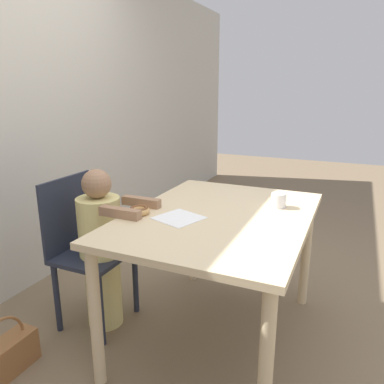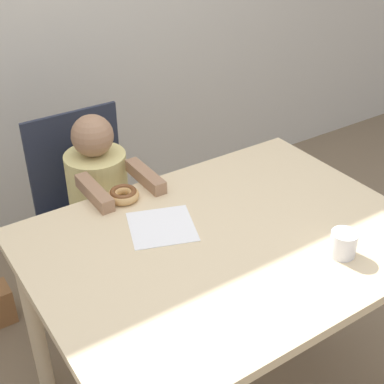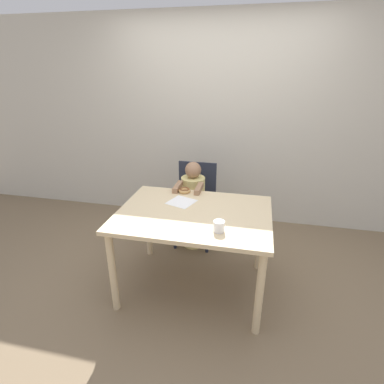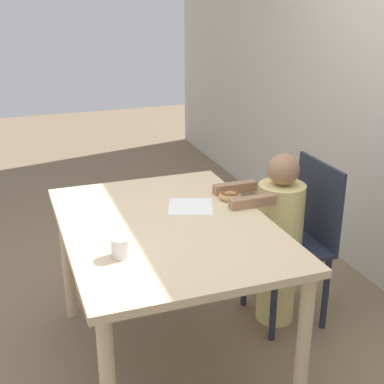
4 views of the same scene
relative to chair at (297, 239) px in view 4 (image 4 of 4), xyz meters
The scene contains 8 objects.
ground_plane 0.95m from the chair, 78.97° to the right, with size 12.00×12.00×0.00m, color #7A664C.
dining_table 0.84m from the chair, 78.97° to the right, with size 1.28×0.94×0.77m.
chair is the anchor object (origin of this frame).
child_figure 0.12m from the chair, 90.00° to the right, with size 0.26×0.47×0.99m.
donut 0.51m from the chair, 93.09° to the right, with size 0.12×0.12×0.04m.
napkin 0.69m from the chair, 89.45° to the right, with size 0.28×0.28×0.00m.
handbag 0.71m from the chair, behind, with size 0.36×0.13×0.33m.
cup 1.19m from the chair, 69.35° to the right, with size 0.08×0.08×0.08m.
Camera 4 is at (2.16, -0.66, 1.80)m, focal length 50.00 mm.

